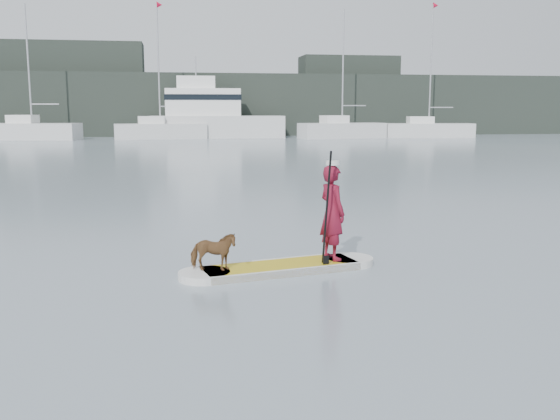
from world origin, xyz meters
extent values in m
plane|color=slate|center=(0.00, 0.00, 0.00)|extent=(140.00, 140.00, 0.00)
cube|color=gold|center=(1.71, -1.03, 0.06)|extent=(2.61, 1.32, 0.12)
cylinder|color=silver|center=(0.48, -1.30, 0.06)|extent=(0.80, 0.80, 0.12)
cylinder|color=silver|center=(2.93, -0.76, 0.06)|extent=(0.80, 0.80, 0.12)
cube|color=silver|center=(1.63, -0.67, 0.06)|extent=(2.45, 0.60, 0.12)
cube|color=silver|center=(1.79, -1.39, 0.06)|extent=(2.45, 0.60, 0.12)
imported|color=maroon|center=(2.60, -0.83, 0.90)|extent=(0.55, 0.66, 1.56)
cylinder|color=silver|center=(2.60, -0.83, 1.72)|extent=(0.22, 0.22, 0.07)
imported|color=brown|center=(0.63, -1.27, 0.42)|extent=(0.75, 0.43, 0.60)
cylinder|color=black|center=(2.43, -1.15, 1.00)|extent=(0.10, 0.30, 1.89)
cube|color=black|center=(2.43, -1.15, 0.10)|extent=(0.10, 0.04, 0.32)
cube|color=silver|center=(-12.01, 45.40, 0.70)|extent=(8.15, 4.10, 1.40)
cube|color=white|center=(-12.78, 45.56, 1.75)|extent=(2.50, 2.22, 0.70)
cylinder|color=#B7B7BC|center=(-12.01, 45.40, 6.29)|extent=(0.14, 0.14, 9.79)
cylinder|color=#B7B7BC|center=(-10.84, 45.17, 3.00)|extent=(2.37, 0.58, 0.10)
cube|color=silver|center=(-1.32, 45.62, 0.66)|extent=(8.11, 3.21, 1.32)
cube|color=white|center=(-2.11, 45.55, 1.65)|extent=(2.37, 1.92, 0.66)
cylinder|color=#B7B7BC|center=(-1.32, 45.62, 6.40)|extent=(0.13, 0.13, 10.16)
cylinder|color=#B7B7BC|center=(-0.20, 45.74, 2.82)|extent=(2.26, 0.32, 0.09)
cone|color=red|center=(-1.09, 45.65, 11.39)|extent=(0.52, 0.57, 0.53)
cube|color=silver|center=(14.77, 44.17, 0.68)|extent=(8.04, 3.83, 1.35)
cube|color=white|center=(14.01, 44.03, 1.69)|extent=(2.44, 2.11, 0.68)
cylinder|color=#B7B7BC|center=(14.77, 44.17, 6.27)|extent=(0.14, 0.14, 9.84)
cylinder|color=#B7B7BC|center=(15.91, 44.37, 2.90)|extent=(2.30, 0.50, 0.10)
cube|color=silver|center=(23.11, 44.46, 0.64)|extent=(8.29, 3.54, 1.28)
cube|color=white|center=(22.31, 44.58, 1.60)|extent=(2.47, 1.98, 0.64)
cylinder|color=#B7B7BC|center=(23.11, 44.46, 6.57)|extent=(0.13, 0.13, 10.58)
cylinder|color=#B7B7BC|center=(24.19, 44.30, 2.74)|extent=(2.18, 0.41, 0.09)
cone|color=red|center=(23.33, 44.43, 11.77)|extent=(0.53, 0.57, 0.51)
cube|color=silver|center=(3.73, 46.94, 0.99)|extent=(12.26, 4.26, 1.98)
cube|color=white|center=(2.52, 46.99, 3.19)|extent=(6.78, 3.28, 2.42)
cube|color=white|center=(1.92, 47.02, 4.95)|extent=(3.48, 2.20, 1.10)
cube|color=black|center=(2.52, 46.99, 3.63)|extent=(6.91, 3.36, 0.50)
cylinder|color=#B7B7BC|center=(1.92, 47.02, 6.38)|extent=(0.11, 0.11, 1.76)
cube|color=#212A24|center=(0.00, 53.00, 3.00)|extent=(90.00, 6.00, 6.00)
cube|color=#212A24|center=(-10.00, 54.00, 4.50)|extent=(14.00, 4.00, 9.00)
cube|color=#212A24|center=(18.00, 54.00, 4.00)|extent=(10.00, 4.00, 8.00)
camera|label=1|loc=(0.13, -10.61, 2.57)|focal=40.00mm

